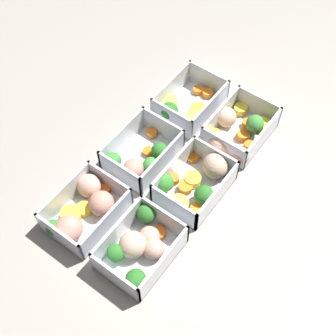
# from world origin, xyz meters

# --- Properties ---
(ground_plane) EXTENTS (4.00, 4.00, 0.00)m
(ground_plane) POSITION_xyz_m (0.00, 0.00, 0.00)
(ground_plane) COLOR gray
(container_near_left) EXTENTS (0.15, 0.11, 0.06)m
(container_near_left) POSITION_xyz_m (-0.16, -0.06, 0.02)
(container_near_left) COLOR silver
(container_near_left) RESTS_ON ground_plane
(container_near_center) EXTENTS (0.16, 0.11, 0.06)m
(container_near_center) POSITION_xyz_m (0.01, -0.06, 0.02)
(container_near_center) COLOR silver
(container_near_center) RESTS_ON ground_plane
(container_near_right) EXTENTS (0.17, 0.13, 0.06)m
(container_near_right) POSITION_xyz_m (0.15, -0.06, 0.02)
(container_near_right) COLOR silver
(container_near_right) RESTS_ON ground_plane
(container_far_left) EXTENTS (0.15, 0.11, 0.06)m
(container_far_left) POSITION_xyz_m (-0.17, 0.07, 0.02)
(container_far_left) COLOR silver
(container_far_left) RESTS_ON ground_plane
(container_far_center) EXTENTS (0.14, 0.11, 0.06)m
(container_far_center) POSITION_xyz_m (-0.01, 0.06, 0.02)
(container_far_center) COLOR silver
(container_far_center) RESTS_ON ground_plane
(container_far_right) EXTENTS (0.15, 0.11, 0.06)m
(container_far_right) POSITION_xyz_m (0.16, 0.06, 0.02)
(container_far_right) COLOR silver
(container_far_right) RESTS_ON ground_plane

